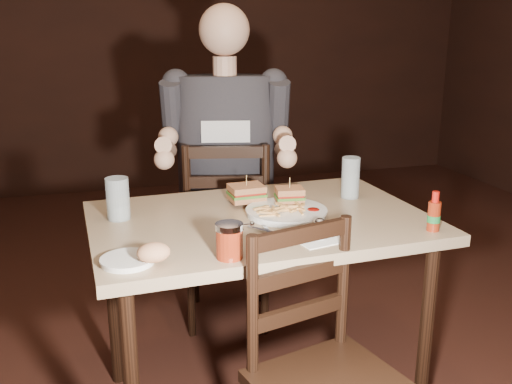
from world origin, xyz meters
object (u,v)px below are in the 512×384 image
object	(u,v)px
hot_sauce	(434,211)
syrup_dispenser	(229,241)
chair_far	(227,231)
main_table	(260,238)
glass_left	(118,199)
diner	(226,123)
glass_right	(350,178)
side_plate	(128,261)
dinner_plate	(286,213)

from	to	relation	value
hot_sauce	syrup_dispenser	bearing A→B (deg)	-177.42
chair_far	hot_sauce	size ratio (longest dim) A/B	6.82
main_table	glass_left	size ratio (longest dim) A/B	8.11
diner	main_table	bearing A→B (deg)	-79.22
main_table	syrup_dispenser	distance (m)	0.41
main_table	diner	bearing A→B (deg)	87.00
glass_right	diner	bearing A→B (deg)	126.69
main_table	glass_right	xyz separation A→B (m)	(0.42, 0.13, 0.16)
hot_sauce	side_plate	bearing A→B (deg)	179.15
hot_sauce	syrup_dispenser	world-z (taller)	hot_sauce
hot_sauce	side_plate	world-z (taller)	hot_sauce
dinner_plate	glass_left	bearing A→B (deg)	167.54
main_table	diner	size ratio (longest dim) A/B	1.17
syrup_dispenser	glass_left	bearing A→B (deg)	120.33
glass_left	chair_far	bearing A→B (deg)	46.93
chair_far	side_plate	bearing A→B (deg)	75.14
diner	hot_sauce	size ratio (longest dim) A/B	7.64
main_table	glass_left	distance (m)	0.53
glass_right	hot_sauce	distance (m)	0.44
side_plate	hot_sauce	bearing A→B (deg)	-0.85
diner	syrup_dispenser	bearing A→B (deg)	-89.49
chair_far	diner	world-z (taller)	diner
dinner_plate	side_plate	world-z (taller)	dinner_plate
hot_sauce	side_plate	distance (m)	1.01
diner	glass_left	xyz separation A→B (m)	(-0.52, -0.52, -0.16)
glass_left	glass_right	world-z (taller)	glass_right
glass_right	hot_sauce	xyz separation A→B (m)	(0.10, -0.43, -0.01)
syrup_dispenser	glass_right	bearing A→B (deg)	35.06
glass_left	syrup_dispenser	xyz separation A→B (m)	(0.29, -0.46, -0.02)
chair_far	dinner_plate	world-z (taller)	chair_far
diner	dinner_plate	size ratio (longest dim) A/B	3.62
diner	glass_left	world-z (taller)	diner
main_table	glass_left	xyz separation A→B (m)	(-0.49, 0.13, 0.16)
glass_left	glass_right	size ratio (longest dim) A/B	0.92
main_table	dinner_plate	distance (m)	0.13
main_table	diner	xyz separation A→B (m)	(0.03, 0.64, 0.32)
dinner_plate	hot_sauce	distance (m)	0.52
chair_far	syrup_dispenser	size ratio (longest dim) A/B	8.64
glass_left	side_plate	bearing A→B (deg)	-90.37
main_table	diner	world-z (taller)	diner
diner	side_plate	size ratio (longest dim) A/B	6.78
main_table	syrup_dispenser	size ratio (longest dim) A/B	11.32
dinner_plate	syrup_dispenser	size ratio (longest dim) A/B	2.68
dinner_plate	glass_right	world-z (taller)	glass_right
diner	glass_left	distance (m)	0.75
main_table	syrup_dispenser	xyz separation A→B (m)	(-0.20, -0.33, 0.14)
hot_sauce	main_table	bearing A→B (deg)	149.72
syrup_dispenser	diner	bearing A→B (deg)	74.71
diner	glass_right	world-z (taller)	diner
chair_far	side_plate	size ratio (longest dim) A/B	6.05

